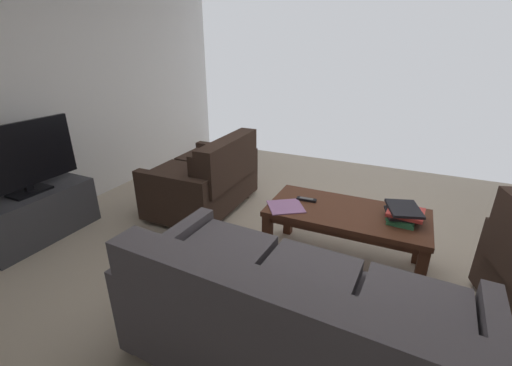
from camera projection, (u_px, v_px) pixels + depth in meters
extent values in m
cube|color=tan|center=(328.00, 262.00, 2.80)|extent=(5.67, 5.23, 0.01)
cube|color=silver|center=(58.00, 82.00, 3.39)|extent=(0.12, 5.23, 2.62)
cylinder|color=black|center=(439.00, 361.00, 1.89)|extent=(0.05, 0.05, 0.06)
cylinder|color=black|center=(221.00, 282.00, 2.51)|extent=(0.05, 0.05, 0.06)
cylinder|color=black|center=(151.00, 356.00, 1.92)|extent=(0.05, 0.05, 0.06)
cube|color=#4C474C|center=(296.00, 329.00, 1.82)|extent=(1.65, 0.93, 0.37)
cube|color=#4C474C|center=(412.00, 330.00, 1.52)|extent=(0.54, 0.77, 0.10)
cube|color=#4C474C|center=(299.00, 292.00, 1.75)|extent=(0.54, 0.77, 0.10)
cube|color=#4C474C|center=(213.00, 263.00, 1.98)|extent=(0.54, 0.77, 0.10)
cube|color=#4C474C|center=(267.00, 326.00, 1.39)|extent=(1.62, 0.27, 0.43)
cube|color=#4C474C|center=(411.00, 357.00, 1.25)|extent=(0.49, 0.15, 0.29)
cube|color=#4C474C|center=(278.00, 308.00, 1.48)|extent=(0.49, 0.15, 0.29)
cube|color=#4C474C|center=(182.00, 273.00, 1.71)|extent=(0.49, 0.15, 0.29)
cube|color=#4C474C|center=(171.00, 272.00, 2.16)|extent=(0.14, 0.84, 0.53)
cylinder|color=black|center=(199.00, 186.00, 4.18)|extent=(0.05, 0.05, 0.06)
cylinder|color=black|center=(156.00, 214.00, 3.50)|extent=(0.05, 0.05, 0.06)
cylinder|color=black|center=(247.00, 196.00, 3.93)|extent=(0.05, 0.05, 0.06)
cylinder|color=black|center=(210.00, 227.00, 3.26)|extent=(0.05, 0.05, 0.06)
cube|color=#33231C|center=(203.00, 187.00, 3.64)|extent=(0.78, 0.97, 0.35)
cube|color=#33231C|center=(212.00, 161.00, 3.76)|extent=(0.68, 0.45, 0.10)
cube|color=#33231C|center=(187.00, 175.00, 3.36)|extent=(0.68, 0.45, 0.10)
cube|color=#33231C|center=(229.00, 161.00, 3.38)|extent=(0.19, 0.96, 0.45)
cube|color=#33231C|center=(230.00, 153.00, 3.63)|extent=(0.12, 0.43, 0.31)
cube|color=#33231C|center=(206.00, 167.00, 3.22)|extent=(0.12, 0.43, 0.31)
cube|color=#33231C|center=(226.00, 166.00, 4.06)|extent=(0.77, 0.11, 0.51)
cube|color=#33231C|center=(171.00, 201.00, 3.17)|extent=(0.77, 0.11, 0.51)
cube|color=#4C2819|center=(347.00, 213.00, 2.62)|extent=(1.21, 0.59, 0.04)
cube|color=#4C2819|center=(346.00, 218.00, 2.64)|extent=(1.11, 0.53, 0.05)
cube|color=#4C2819|center=(420.00, 240.00, 2.71)|extent=(0.07, 0.07, 0.43)
cube|color=#4C2819|center=(288.00, 213.00, 3.14)|extent=(0.07, 0.07, 0.43)
cube|color=#4C2819|center=(420.00, 276.00, 2.29)|extent=(0.07, 0.07, 0.43)
cube|color=#4C2819|center=(267.00, 239.00, 2.72)|extent=(0.07, 0.07, 0.43)
cube|color=#38383D|center=(37.00, 215.00, 3.08)|extent=(0.45, 0.98, 0.45)
cube|color=black|center=(28.00, 212.00, 3.13)|extent=(0.03, 0.83, 0.27)
cube|color=black|center=(28.00, 218.00, 3.03)|extent=(0.20, 0.24, 0.06)
cube|color=black|center=(30.00, 191.00, 2.99)|extent=(0.20, 0.32, 0.02)
cube|color=black|center=(29.00, 187.00, 2.97)|extent=(0.04, 0.06, 0.06)
cube|color=black|center=(20.00, 156.00, 2.86)|extent=(0.05, 0.96, 0.55)
cube|color=black|center=(18.00, 155.00, 2.87)|extent=(0.02, 0.93, 0.52)
cylinder|color=black|center=(487.00, 297.00, 2.36)|extent=(0.06, 0.06, 0.06)
cube|color=#337F51|center=(401.00, 219.00, 2.46)|extent=(0.19, 0.25, 0.03)
cube|color=#337F51|center=(402.00, 216.00, 2.46)|extent=(0.21, 0.27, 0.02)
cube|color=black|center=(402.00, 214.00, 2.46)|extent=(0.27, 0.27, 0.02)
cube|color=#C63833|center=(406.00, 212.00, 2.43)|extent=(0.26, 0.25, 0.03)
cube|color=black|center=(404.00, 209.00, 2.44)|extent=(0.29, 0.33, 0.02)
cube|color=black|center=(306.00, 200.00, 2.78)|extent=(0.16, 0.05, 0.02)
cube|color=#59595B|center=(307.00, 198.00, 2.77)|extent=(0.11, 0.04, 0.00)
cube|color=#996699|center=(286.00, 207.00, 2.67)|extent=(0.36, 0.35, 0.01)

